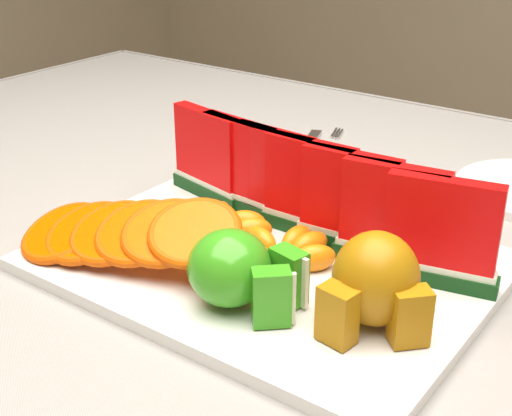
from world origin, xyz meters
name	(u,v)px	position (x,y,z in m)	size (l,w,h in m)	color
table	(282,315)	(0.00, 0.00, 0.65)	(1.40, 0.90, 0.75)	#462415
tablecloth	(283,265)	(0.00, 0.00, 0.72)	(1.53, 1.03, 0.20)	gray
platter	(267,262)	(0.03, -0.07, 0.76)	(0.40, 0.30, 0.01)	silver
apple_cluster	(238,271)	(0.06, -0.16, 0.80)	(0.11, 0.09, 0.06)	#1A8218
pear_cluster	(375,283)	(0.16, -0.12, 0.81)	(0.09, 0.09, 0.08)	#9A651B
fork	(307,149)	(-0.11, 0.22, 0.76)	(0.07, 0.19, 0.00)	silver
watermelon_row	(309,191)	(0.04, -0.01, 0.82)	(0.39, 0.07, 0.10)	#07350F
orange_fan_front	(127,232)	(-0.07, -0.15, 0.80)	(0.24, 0.14, 0.06)	red
orange_fan_back	(316,189)	(0.01, 0.05, 0.79)	(0.28, 0.10, 0.04)	red
tangerine_segments	(270,235)	(0.02, -0.06, 0.78)	(0.16, 0.06, 0.03)	#FF7501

